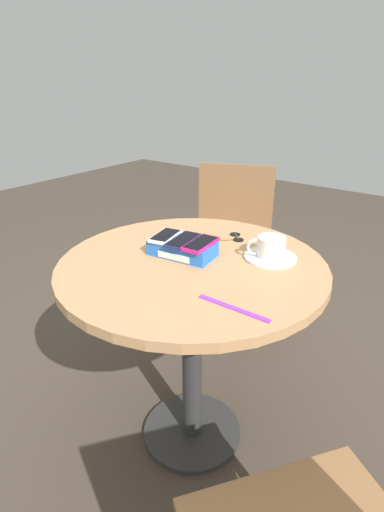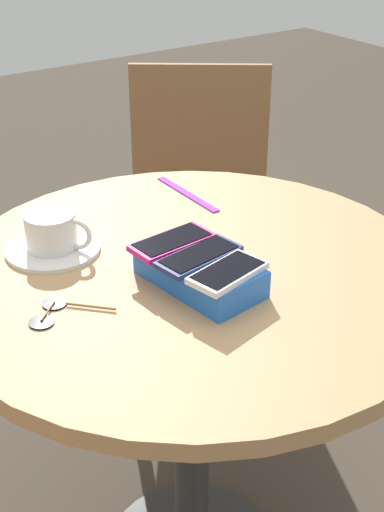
{
  "view_description": "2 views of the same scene",
  "coord_description": "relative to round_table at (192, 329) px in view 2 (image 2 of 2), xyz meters",
  "views": [
    {
      "loc": [
        0.68,
        -0.91,
        1.27
      ],
      "look_at": [
        0.0,
        0.0,
        0.76
      ],
      "focal_mm": 28.0,
      "sensor_mm": 36.0,
      "label": 1
    },
    {
      "loc": [
        -0.86,
        0.59,
        1.34
      ],
      "look_at": [
        0.0,
        0.0,
        0.76
      ],
      "focal_mm": 50.0,
      "sensor_mm": 36.0,
      "label": 2
    }
  ],
  "objects": [
    {
      "name": "phone_box",
      "position": [
        -0.06,
        0.02,
        0.15
      ],
      "size": [
        0.22,
        0.14,
        0.05
      ],
      "color": "blue",
      "rests_on": "round_table"
    },
    {
      "name": "phone_white",
      "position": [
        -0.12,
        0.02,
        0.18
      ],
      "size": [
        0.09,
        0.14,
        0.01
      ],
      "color": "silver",
      "rests_on": "phone_box"
    },
    {
      "name": "phone_magenta",
      "position": [
        0.01,
        0.03,
        0.18
      ],
      "size": [
        0.08,
        0.15,
        0.01
      ],
      "color": "#D11975",
      "rests_on": "phone_box"
    },
    {
      "name": "round_table",
      "position": [
        0.0,
        0.0,
        0.0
      ],
      "size": [
        0.84,
        0.84,
        0.74
      ],
      "color": "#2D2D2D",
      "rests_on": "ground_plane"
    },
    {
      "name": "saucer",
      "position": [
        0.18,
        0.17,
        0.13
      ],
      "size": [
        0.17,
        0.17,
        0.01
      ],
      "primitive_type": "cylinder",
      "color": "silver",
      "rests_on": "round_table"
    },
    {
      "name": "lanyard_strap",
      "position": [
        0.25,
        -0.16,
        0.13
      ],
      "size": [
        0.2,
        0.02,
        0.0
      ],
      "primitive_type": "cube",
      "rotation": [
        0.0,
        0.0,
        0.0
      ],
      "color": "purple",
      "rests_on": "round_table"
    },
    {
      "name": "coffee_cup",
      "position": [
        0.18,
        0.17,
        0.17
      ],
      "size": [
        0.11,
        0.1,
        0.06
      ],
      "color": "silver",
      "rests_on": "saucer"
    },
    {
      "name": "phone_navy",
      "position": [
        -0.05,
        0.02,
        0.18
      ],
      "size": [
        0.08,
        0.15,
        0.01
      ],
      "color": "navy",
      "rests_on": "phone_box"
    },
    {
      "name": "sunglasses",
      "position": [
        0.0,
        0.26,
        0.13
      ],
      "size": [
        0.09,
        0.13,
        0.01
      ],
      "color": "black",
      "rests_on": "round_table"
    },
    {
      "name": "chair_far_side",
      "position": [
        0.67,
        -0.49,
        -0.15
      ],
      "size": [
        0.6,
        0.6,
        0.83
      ],
      "color": "brown",
      "rests_on": "ground_plane"
    }
  ]
}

